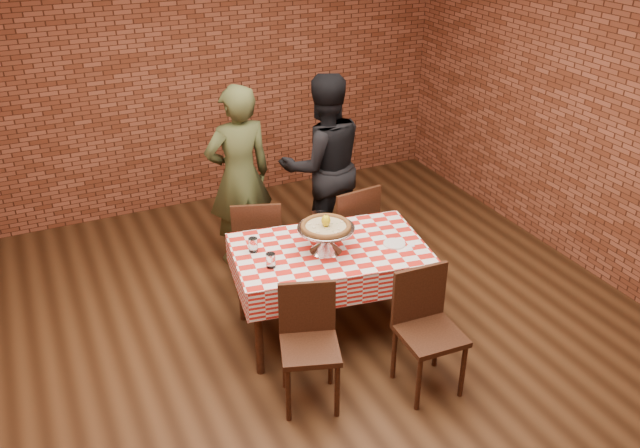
# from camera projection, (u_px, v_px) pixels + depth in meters

# --- Properties ---
(ground) EXTENTS (6.00, 6.00, 0.00)m
(ground) POSITION_uv_depth(u_px,v_px,m) (318.00, 357.00, 4.99)
(ground) COLOR black
(ground) RESTS_ON ground
(back_wall) EXTENTS (5.50, 0.00, 5.50)m
(back_wall) POSITION_uv_depth(u_px,v_px,m) (192.00, 70.00, 6.70)
(back_wall) COLOR #622C1A
(back_wall) RESTS_ON ground
(table) EXTENTS (1.51, 1.05, 0.75)m
(table) POSITION_uv_depth(u_px,v_px,m) (329.00, 291.00, 5.11)
(table) COLOR #402113
(table) RESTS_ON ground
(tablecloth) EXTENTS (1.56, 1.09, 0.24)m
(tablecloth) POSITION_uv_depth(u_px,v_px,m) (329.00, 261.00, 4.99)
(tablecloth) COLOR red
(tablecloth) RESTS_ON table
(pizza_stand) EXTENTS (0.45, 0.45, 0.19)m
(pizza_stand) POSITION_uv_depth(u_px,v_px,m) (326.00, 239.00, 4.85)
(pizza_stand) COLOR silver
(pizza_stand) RESTS_ON tablecloth
(pizza) EXTENTS (0.38, 0.38, 0.03)m
(pizza) POSITION_uv_depth(u_px,v_px,m) (326.00, 227.00, 4.81)
(pizza) COLOR #C5B78A
(pizza) RESTS_ON pizza_stand
(lemon) EXTENTS (0.07, 0.07, 0.09)m
(lemon) POSITION_uv_depth(u_px,v_px,m) (326.00, 221.00, 4.78)
(lemon) COLOR #DCB90A
(lemon) RESTS_ON pizza
(water_glass_left) EXTENTS (0.08, 0.08, 0.11)m
(water_glass_left) POSITION_uv_depth(u_px,v_px,m) (271.00, 260.00, 4.67)
(water_glass_left) COLOR white
(water_glass_left) RESTS_ON tablecloth
(water_glass_right) EXTENTS (0.08, 0.08, 0.11)m
(water_glass_right) POSITION_uv_depth(u_px,v_px,m) (253.00, 245.00, 4.86)
(water_glass_right) COLOR white
(water_glass_right) RESTS_ON tablecloth
(side_plate) EXTENTS (0.19, 0.19, 0.01)m
(side_plate) POSITION_uv_depth(u_px,v_px,m) (394.00, 244.00, 4.97)
(side_plate) COLOR white
(side_plate) RESTS_ON tablecloth
(sweetener_packet_a) EXTENTS (0.06, 0.05, 0.00)m
(sweetener_packet_a) POSITION_uv_depth(u_px,v_px,m) (409.00, 249.00, 4.91)
(sweetener_packet_a) COLOR white
(sweetener_packet_a) RESTS_ON tablecloth
(sweetener_packet_b) EXTENTS (0.05, 0.04, 0.00)m
(sweetener_packet_b) POSITION_uv_depth(u_px,v_px,m) (411.00, 246.00, 4.95)
(sweetener_packet_b) COLOR white
(sweetener_packet_b) RESTS_ON tablecloth
(condiment_caddy) EXTENTS (0.11, 0.10, 0.14)m
(condiment_caddy) POSITION_uv_depth(u_px,v_px,m) (319.00, 221.00, 5.16)
(condiment_caddy) COLOR silver
(condiment_caddy) RESTS_ON tablecloth
(chair_near_left) EXTENTS (0.48, 0.48, 0.86)m
(chair_near_left) POSITION_uv_depth(u_px,v_px,m) (310.00, 351.00, 4.38)
(chair_near_left) COLOR #402113
(chair_near_left) RESTS_ON ground
(chair_near_right) EXTENTS (0.42, 0.42, 0.88)m
(chair_near_right) POSITION_uv_depth(u_px,v_px,m) (430.00, 336.00, 4.51)
(chair_near_right) COLOR #402113
(chair_near_right) RESTS_ON ground
(chair_far_left) EXTENTS (0.51, 0.51, 0.88)m
(chair_far_left) POSITION_uv_depth(u_px,v_px,m) (257.00, 242.00, 5.65)
(chair_far_left) COLOR #402113
(chair_far_left) RESTS_ON ground
(chair_far_right) EXTENTS (0.47, 0.47, 0.91)m
(chair_far_right) POSITION_uv_depth(u_px,v_px,m) (345.00, 230.00, 5.81)
(chair_far_right) COLOR #402113
(chair_far_right) RESTS_ON ground
(diner_olive) EXTENTS (0.63, 0.43, 1.67)m
(diner_olive) POSITION_uv_depth(u_px,v_px,m) (239.00, 177.00, 5.88)
(diner_olive) COLOR #3E4524
(diner_olive) RESTS_ON ground
(diner_black) EXTENTS (0.88, 0.71, 1.71)m
(diner_black) POSITION_uv_depth(u_px,v_px,m) (323.00, 165.00, 6.07)
(diner_black) COLOR black
(diner_black) RESTS_ON ground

